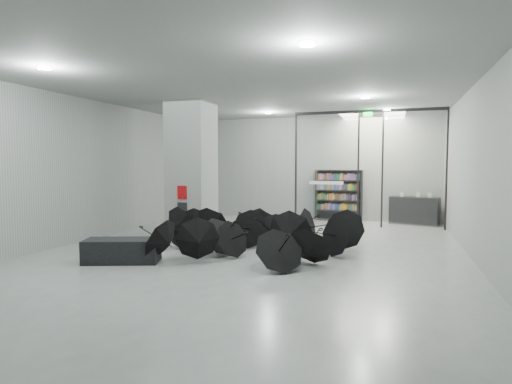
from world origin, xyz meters
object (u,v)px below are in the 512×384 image
(bench, at_px, (122,251))
(shop_counter, at_px, (414,211))
(bookshelf, at_px, (339,195))
(umbrella_cluster, at_px, (248,239))
(column, at_px, (192,169))

(bench, relative_size, shop_counter, 0.97)
(bookshelf, relative_size, umbrella_cluster, 0.36)
(column, xyz_separation_m, umbrella_cluster, (2.41, -1.74, -1.68))
(column, height_order, shop_counter, column)
(bookshelf, bearing_deg, bench, -111.80)
(shop_counter, xyz_separation_m, umbrella_cluster, (-4.09, -6.37, -0.18))
(column, relative_size, bookshelf, 2.07)
(column, relative_size, shop_counter, 2.43)
(bench, distance_m, shop_counter, 10.43)
(column, xyz_separation_m, bench, (0.11, -3.61, -1.74))
(shop_counter, relative_size, umbrella_cluster, 0.31)
(shop_counter, distance_m, umbrella_cluster, 7.57)
(column, height_order, bookshelf, column)
(column, bearing_deg, shop_counter, 35.47)
(column, distance_m, bench, 4.01)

